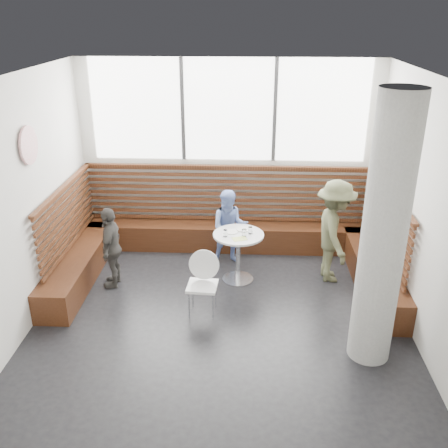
{
  "coord_description": "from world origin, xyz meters",
  "views": [
    {
      "loc": [
        0.34,
        -5.67,
        3.91
      ],
      "look_at": [
        0.0,
        1.0,
        1.0
      ],
      "focal_mm": 40.0,
      "sensor_mm": 36.0,
      "label": 1
    }
  ],
  "objects_px": {
    "child_left": "(112,247)",
    "cafe_table": "(238,247)",
    "cafe_chair": "(203,278)",
    "adult_man": "(334,231)",
    "child_back": "(230,228)",
    "concrete_column": "(384,235)"
  },
  "relations": [
    {
      "from": "cafe_table",
      "to": "adult_man",
      "type": "bearing_deg",
      "value": 5.17
    },
    {
      "from": "child_left",
      "to": "cafe_table",
      "type": "bearing_deg",
      "value": 96.24
    },
    {
      "from": "concrete_column",
      "to": "child_back",
      "type": "distance_m",
      "value": 3.07
    },
    {
      "from": "child_back",
      "to": "child_left",
      "type": "xyz_separation_m",
      "value": [
        -1.73,
        -0.8,
        -0.0
      ]
    },
    {
      "from": "cafe_chair",
      "to": "adult_man",
      "type": "xyz_separation_m",
      "value": [
        1.91,
        1.01,
        0.29
      ]
    },
    {
      "from": "concrete_column",
      "to": "adult_man",
      "type": "height_order",
      "value": "concrete_column"
    },
    {
      "from": "cafe_table",
      "to": "child_left",
      "type": "xyz_separation_m",
      "value": [
        -1.89,
        -0.22,
        0.06
      ]
    },
    {
      "from": "cafe_table",
      "to": "child_back",
      "type": "xyz_separation_m",
      "value": [
        -0.15,
        0.57,
        0.07
      ]
    },
    {
      "from": "cafe_table",
      "to": "cafe_chair",
      "type": "height_order",
      "value": "cafe_chair"
    },
    {
      "from": "cafe_chair",
      "to": "adult_man",
      "type": "distance_m",
      "value": 2.18
    },
    {
      "from": "concrete_column",
      "to": "child_left",
      "type": "distance_m",
      "value": 3.95
    },
    {
      "from": "cafe_chair",
      "to": "child_back",
      "type": "relative_size",
      "value": 0.7
    },
    {
      "from": "concrete_column",
      "to": "cafe_chair",
      "type": "xyz_separation_m",
      "value": [
        -2.1,
        0.84,
        -1.09
      ]
    },
    {
      "from": "cafe_chair",
      "to": "adult_man",
      "type": "bearing_deg",
      "value": 31.83
    },
    {
      "from": "cafe_table",
      "to": "adult_man",
      "type": "distance_m",
      "value": 1.47
    },
    {
      "from": "concrete_column",
      "to": "child_left",
      "type": "bearing_deg",
      "value": 156.91
    },
    {
      "from": "cafe_chair",
      "to": "child_left",
      "type": "distance_m",
      "value": 1.57
    },
    {
      "from": "child_left",
      "to": "child_back",
      "type": "bearing_deg",
      "value": 114.16
    },
    {
      "from": "cafe_table",
      "to": "concrete_column",
      "type": "bearing_deg",
      "value": -46.49
    },
    {
      "from": "concrete_column",
      "to": "cafe_chair",
      "type": "bearing_deg",
      "value": 158.15
    },
    {
      "from": "adult_man",
      "to": "concrete_column",
      "type": "bearing_deg",
      "value": -177.7
    },
    {
      "from": "cafe_chair",
      "to": "child_left",
      "type": "xyz_separation_m",
      "value": [
        -1.42,
        0.66,
        0.11
      ]
    }
  ]
}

